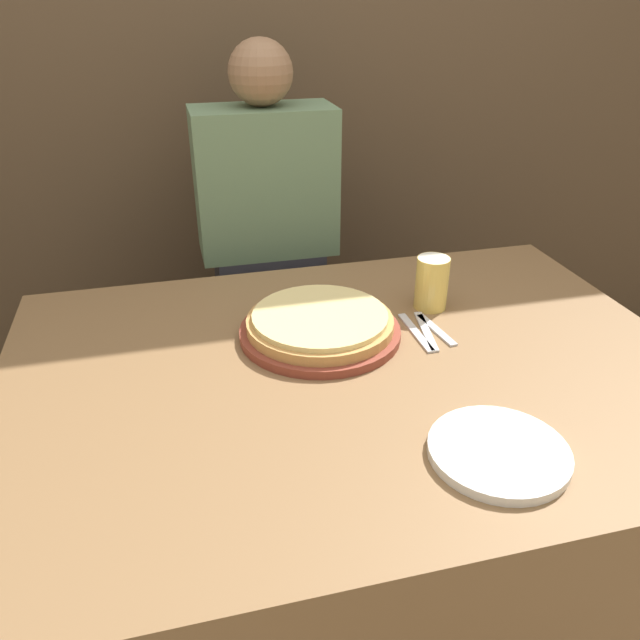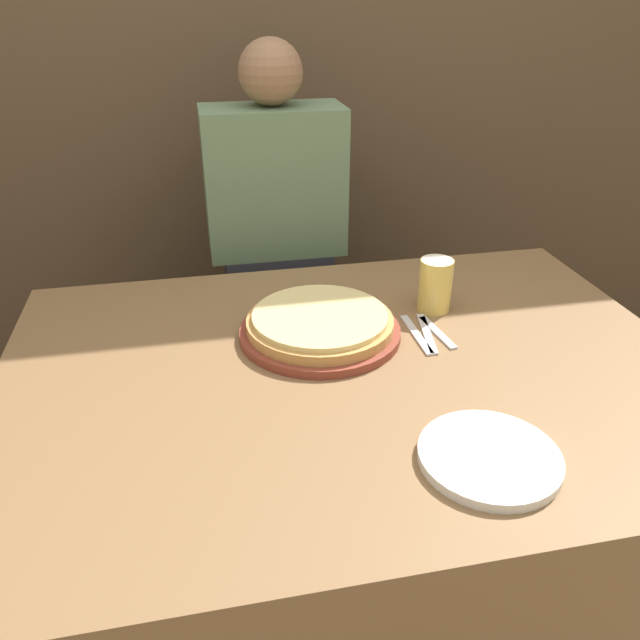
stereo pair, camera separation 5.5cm
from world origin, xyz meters
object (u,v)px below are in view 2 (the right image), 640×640
object	(u,v)px
pizza_on_board	(320,326)
fork	(416,335)
dinner_plate	(489,457)
spoon	(437,332)
dinner_knife	(427,333)
diner_person	(277,270)
beer_glass	(435,283)

from	to	relation	value
pizza_on_board	fork	bearing A→B (deg)	-11.47
dinner_plate	fork	size ratio (longest dim) A/B	1.32
fork	spoon	bearing A→B (deg)	0.00
pizza_on_board	dinner_knife	world-z (taller)	pizza_on_board
dinner_plate	diner_person	distance (m)	1.08
pizza_on_board	spoon	size ratio (longest dim) A/B	2.36
spoon	diner_person	bearing A→B (deg)	113.75
fork	diner_person	size ratio (longest dim) A/B	0.14
pizza_on_board	spoon	xyz separation A→B (m)	(0.26, -0.04, -0.02)
beer_glass	diner_person	distance (m)	0.62
beer_glass	spoon	distance (m)	0.14
beer_glass	fork	size ratio (longest dim) A/B	0.72
pizza_on_board	diner_person	size ratio (longest dim) A/B	0.28
beer_glass	diner_person	size ratio (longest dim) A/B	0.10
fork	diner_person	bearing A→B (deg)	109.84
beer_glass	dinner_knife	size ratio (longest dim) A/B	0.72
beer_glass	dinner_knife	world-z (taller)	beer_glass
fork	beer_glass	bearing A→B (deg)	54.27
dinner_knife	spoon	world-z (taller)	same
beer_glass	pizza_on_board	bearing A→B (deg)	-166.40
beer_glass	diner_person	xyz separation A→B (m)	(-0.31, 0.52, -0.16)
dinner_plate	spoon	world-z (taller)	dinner_plate
spoon	diner_person	distance (m)	0.70
pizza_on_board	spoon	world-z (taller)	pizza_on_board
beer_glass	dinner_plate	distance (m)	0.55
fork	diner_person	xyz separation A→B (m)	(-0.23, 0.63, -0.09)
fork	dinner_knife	world-z (taller)	same
dinner_plate	diner_person	bearing A→B (deg)	100.98
beer_glass	dinner_plate	size ratio (longest dim) A/B	0.55
diner_person	fork	bearing A→B (deg)	-70.16
dinner_plate	spoon	xyz separation A→B (m)	(0.07, 0.42, -0.01)
beer_glass	dinner_knife	xyz separation A→B (m)	(-0.06, -0.11, -0.07)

